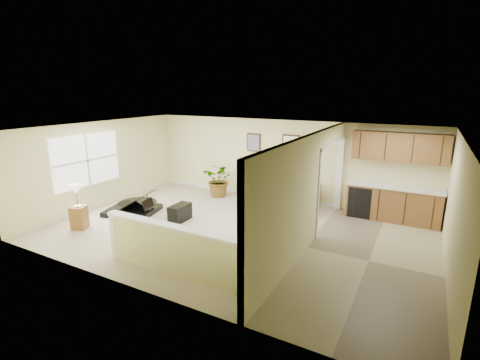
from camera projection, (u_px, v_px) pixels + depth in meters
The scene contains 20 objects.
floor at pixel (234, 232), 8.52m from camera, with size 9.00×9.00×0.00m, color tan.
back_wall at pixel (281, 161), 10.75m from camera, with size 9.00×0.04×2.50m, color beige.
front_wall at pixel (143, 225), 5.65m from camera, with size 9.00×0.04×2.50m, color beige.
left_wall at pixel (102, 164), 10.27m from camera, with size 0.04×6.00×2.50m, color beige.
right_wall at pixel (456, 214), 6.13m from camera, with size 0.04×6.00×2.50m, color beige.
ceiling at pixel (234, 130), 7.88m from camera, with size 9.00×6.00×0.04m, color silver.
kitchen_vinyl at pixel (369, 261), 7.06m from camera, with size 2.70×6.00×0.01m, color tan.
interior_partition at pixel (311, 192), 7.59m from camera, with size 0.18×5.99×2.50m.
pony_half_wall at pixel (176, 250), 6.39m from camera, with size 3.42×0.22×1.00m.
left_window at pixel (87, 160), 9.79m from camera, with size 0.05×2.15×1.45m, color white.
wall_art_left at pixel (254, 142), 11.04m from camera, with size 0.48×0.04×0.58m.
wall_mirror at pixel (291, 144), 10.45m from camera, with size 0.55×0.04×0.55m.
kitchen_cabinets at pixel (390, 188), 9.15m from camera, with size 2.36×0.65×2.33m.
piano at pixel (134, 194), 9.83m from camera, with size 1.77×1.78×1.25m.
piano_bench at pixel (180, 213), 9.19m from camera, with size 0.34×0.66×0.44m, color black.
loveseat at pixel (289, 196), 10.13m from camera, with size 1.72×1.04×0.96m.
accent_table at pixel (249, 185), 11.10m from camera, with size 0.45×0.45×0.66m.
palm_plant at pixel (220, 180), 11.23m from camera, with size 1.03×0.90×1.11m.
small_plant at pixel (311, 202), 10.07m from camera, with size 0.35×0.35×0.50m.
lamp_stand at pixel (78, 210), 8.62m from camera, with size 0.44×0.44×1.15m.
Camera 1 is at (3.90, -6.89, 3.38)m, focal length 26.00 mm.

